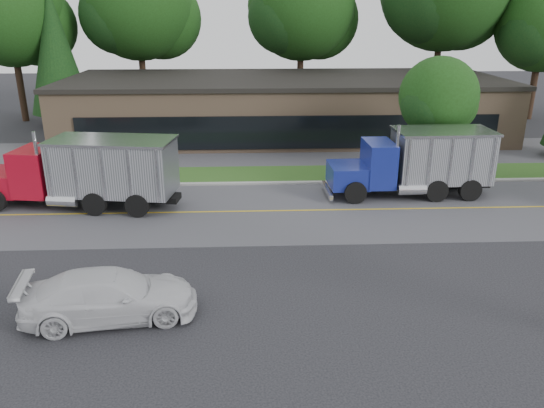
{
  "coord_description": "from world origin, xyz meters",
  "views": [
    {
      "loc": [
        -0.66,
        -14.54,
        8.96
      ],
      "look_at": [
        0.2,
        5.07,
        1.8
      ],
      "focal_mm": 35.0,
      "sensor_mm": 36.0,
      "label": 1
    }
  ],
  "objects": [
    {
      "name": "tree_far_b",
      "position": [
        -9.85,
        34.12,
        9.06
      ],
      "size": [
        9.96,
        9.37,
        14.2
      ],
      "color": "#382619",
      "rests_on": "ground"
    },
    {
      "name": "tree_far_a",
      "position": [
        -19.86,
        32.11,
        8.47
      ],
      "size": [
        9.3,
        8.76,
        13.27
      ],
      "color": "#382619",
      "rests_on": "ground"
    },
    {
      "name": "far_parking",
      "position": [
        0.0,
        20.0,
        0.0
      ],
      "size": [
        60.0,
        7.0,
        0.02
      ],
      "primitive_type": "cube",
      "color": "slate",
      "rests_on": "ground"
    },
    {
      "name": "ground",
      "position": [
        0.0,
        0.0,
        0.0
      ],
      "size": [
        140.0,
        140.0,
        0.0
      ],
      "primitive_type": "plane",
      "color": "#39393E",
      "rests_on": "ground"
    },
    {
      "name": "dump_truck_red",
      "position": [
        -8.41,
        10.07,
        1.81
      ],
      "size": [
        10.01,
        3.92,
        3.36
      ],
      "rotation": [
        0.0,
        0.0,
        3.0
      ],
      "color": "black",
      "rests_on": "ground"
    },
    {
      "name": "center_line",
      "position": [
        0.0,
        9.0,
        0.0
      ],
      "size": [
        60.0,
        0.12,
        0.01
      ],
      "primitive_type": "cube",
      "color": "gold",
      "rests_on": "ground"
    },
    {
      "name": "tree_far_e",
      "position": [
        24.13,
        31.1,
        7.54
      ],
      "size": [
        8.29,
        7.8,
        11.82
      ],
      "color": "#382619",
      "rests_on": "ground"
    },
    {
      "name": "tree_verge",
      "position": [
        10.07,
        15.06,
        4.25
      ],
      "size": [
        4.68,
        4.4,
        6.67
      ],
      "color": "#382619",
      "rests_on": "ground"
    },
    {
      "name": "tree_far_c",
      "position": [
        4.15,
        34.12,
        8.95
      ],
      "size": [
        9.83,
        9.25,
        14.02
      ],
      "color": "#382619",
      "rests_on": "ground"
    },
    {
      "name": "road",
      "position": [
        0.0,
        9.0,
        0.0
      ],
      "size": [
        60.0,
        8.0,
        0.02
      ],
      "primitive_type": "cube",
      "color": "slate",
      "rests_on": "ground"
    },
    {
      "name": "rally_car",
      "position": [
        -5.0,
        -0.05,
        0.76
      ],
      "size": [
        5.52,
        2.87,
        1.53
      ],
      "primitive_type": "imported",
      "rotation": [
        0.0,
        0.0,
        1.71
      ],
      "color": "silver",
      "rests_on": "ground"
    },
    {
      "name": "grass_verge",
      "position": [
        0.0,
        15.0,
        0.0
      ],
      "size": [
        60.0,
        3.4,
        0.03
      ],
      "primitive_type": "cube",
      "color": "#295F20",
      "rests_on": "ground"
    },
    {
      "name": "evergreen_left",
      "position": [
        -16.0,
        30.0,
        5.96
      ],
      "size": [
        4.78,
        4.78,
        10.85
      ],
      "color": "#382619",
      "rests_on": "ground"
    },
    {
      "name": "curb",
      "position": [
        0.0,
        13.2,
        0.0
      ],
      "size": [
        60.0,
        0.3,
        0.12
      ],
      "primitive_type": "cube",
      "color": "#9E9E99",
      "rests_on": "ground"
    },
    {
      "name": "strip_mall",
      "position": [
        2.0,
        26.0,
        2.0
      ],
      "size": [
        32.0,
        12.0,
        4.0
      ],
      "primitive_type": "cube",
      "color": "#98785D",
      "rests_on": "ground"
    },
    {
      "name": "dump_truck_blue",
      "position": [
        7.96,
        11.14,
        1.81
      ],
      "size": [
        8.31,
        2.82,
        3.36
      ],
      "rotation": [
        0.0,
        0.0,
        3.16
      ],
      "color": "black",
      "rests_on": "ground"
    }
  ]
}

